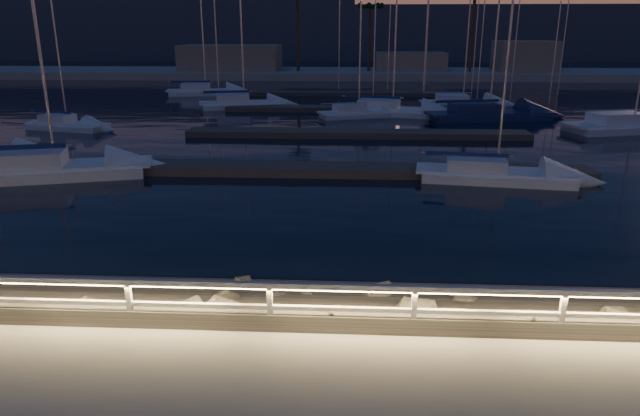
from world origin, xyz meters
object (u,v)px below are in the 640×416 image
Objects in this scene: sailboat_l at (486,114)px; sailboat_c at (492,172)px; sailboat_e at (65,124)px; sailboat_g at (390,110)px; guard_rail at (363,297)px; sailboat_b at (51,168)px; sailboat_i at (242,103)px; sailboat_j at (357,113)px; sailboat_h at (630,124)px; sailboat_n at (204,91)px; sailboat_k at (461,102)px.

sailboat_c is at bearing -113.71° from sailboat_l.
sailboat_g is (22.85, 8.14, 0.06)m from sailboat_e.
guard_rail is 3.03× the size of sailboat_b.
guard_rail is 34.15m from sailboat_e.
sailboat_e is 0.78× the size of sailboat_i.
guard_rail is at bearing -89.83° from sailboat_i.
sailboat_h is at bearing -36.06° from sailboat_j.
sailboat_h is 19.30m from sailboat_j.
guard_rail is at bearing -81.61° from sailboat_n.
sailboat_h reaches higher than sailboat_i.
sailboat_e is at bearing 125.99° from guard_rail.
sailboat_g is 1.16× the size of sailboat_k.
sailboat_i is at bearing -69.15° from sailboat_n.
sailboat_c is at bearing -66.85° from sailboat_g.
sailboat_c is 0.95× the size of sailboat_k.
guard_rail is 3.43× the size of sailboat_k.
sailboat_i reaches higher than sailboat_k.
sailboat_k is at bearing 82.06° from sailboat_l.
sailboat_g is 2.98m from sailboat_j.
sailboat_b is 35.85m from sailboat_k.
sailboat_c is 19.09m from sailboat_l.
sailboat_g is 1.09× the size of sailboat_n.
sailboat_h is 40.15m from sailboat_n.
sailboat_g is 0.91× the size of sailboat_h.
sailboat_i is (-28.60, 10.18, 0.00)m from sailboat_h.
sailboat_e is (-20.06, 27.62, -0.98)m from guard_rail.
sailboat_h is (12.50, 14.08, 0.06)m from sailboat_c.
sailboat_c is (6.18, 15.04, -0.98)m from guard_rail.
sailboat_g reaches higher than sailboat_c.
guard_rail is 3.34× the size of sailboat_i.
sailboat_g is (2.79, 35.76, -0.92)m from guard_rail.
sailboat_b is 1.10× the size of sailboat_i.
sailboat_c is at bearing -146.72° from sailboat_h.
sailboat_h is (38.73, 1.50, 0.07)m from sailboat_e.
sailboat_c is at bearing -11.20° from sailboat_e.
sailboat_c is 29.10m from sailboat_e.
sailboat_g is 1.13× the size of sailboat_i.
sailboat_b is 14.28m from sailboat_e.
sailboat_n is at bearing 106.24° from sailboat_i.
sailboat_j is (20.19, 6.82, -0.00)m from sailboat_e.
sailboat_l is at bearing -1.75° from sailboat_g.
sailboat_k is (3.28, 26.35, 0.01)m from sailboat_c.
sailboat_c is 26.56m from sailboat_k.
sailboat_i is at bearing 63.44° from sailboat_e.
sailboat_n is at bearing 136.51° from sailboat_l.
guard_rail is 42.47m from sailboat_k.
sailboat_l reaches higher than sailboat_b.
sailboat_g is at bearing -45.80° from sailboat_n.
sailboat_g is 1.35× the size of sailboat_j.
sailboat_e is at bearing 179.38° from sailboat_l.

